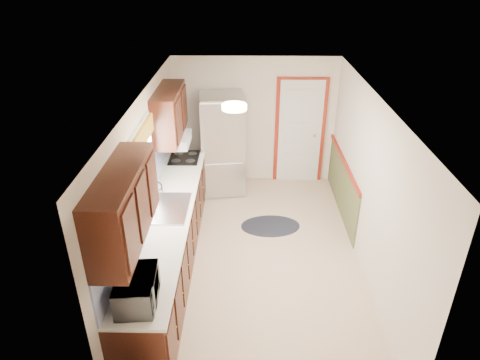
{
  "coord_description": "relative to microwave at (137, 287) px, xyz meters",
  "views": [
    {
      "loc": [
        -0.15,
        -5.08,
        3.96
      ],
      "look_at": [
        -0.24,
        0.23,
        1.15
      ],
      "focal_mm": 32.0,
      "sensor_mm": 36.0,
      "label": 1
    }
  ],
  "objects": [
    {
      "name": "ceiling_fixture",
      "position": [
        0.9,
        1.75,
        1.23
      ],
      "size": [
        0.3,
        0.3,
        0.06
      ],
      "primitive_type": "cylinder",
      "color": "#FFD88C",
      "rests_on": "room_shell"
    },
    {
      "name": "rug",
      "position": [
        1.45,
        2.74,
        -1.12
      ],
      "size": [
        1.01,
        0.69,
        0.01
      ],
      "primitive_type": "ellipsoid",
      "rotation": [
        0.0,
        0.0,
        0.07
      ],
      "color": "black",
      "rests_on": "ground"
    },
    {
      "name": "kitchen_run",
      "position": [
        -0.04,
        1.66,
        -0.32
      ],
      "size": [
        0.63,
        4.0,
        2.2
      ],
      "color": "#35140C",
      "rests_on": "ground"
    },
    {
      "name": "cooktop",
      "position": [
        0.01,
        3.35,
        -0.18
      ],
      "size": [
        0.49,
        0.58,
        0.02
      ],
      "primitive_type": "cube",
      "color": "black",
      "rests_on": "kitchen_run"
    },
    {
      "name": "room_shell",
      "position": [
        1.2,
        1.95,
        0.07
      ],
      "size": [
        3.2,
        5.2,
        2.52
      ],
      "color": "beige",
      "rests_on": "ground"
    },
    {
      "name": "refrigerator",
      "position": [
        0.62,
        4.0,
        -0.21
      ],
      "size": [
        0.85,
        0.81,
        1.84
      ],
      "rotation": [
        0.0,
        0.0,
        0.12
      ],
      "color": "#B7B7BC",
      "rests_on": "ground"
    },
    {
      "name": "microwave",
      "position": [
        0.0,
        0.0,
        0.0
      ],
      "size": [
        0.36,
        0.58,
        0.38
      ],
      "primitive_type": "imported",
      "rotation": [
        0.0,
        0.0,
        1.66
      ],
      "color": "white",
      "rests_on": "kitchen_run"
    },
    {
      "name": "back_wall_trim",
      "position": [
        2.19,
        4.16,
        -0.24
      ],
      "size": [
        1.12,
        2.3,
        2.08
      ],
      "color": "maroon",
      "rests_on": "ground"
    }
  ]
}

